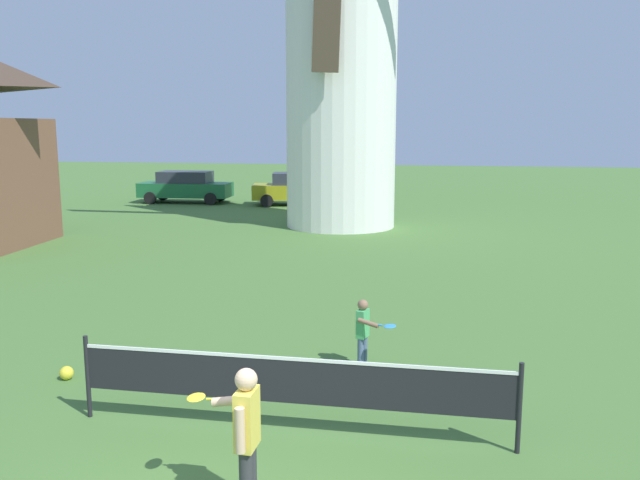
% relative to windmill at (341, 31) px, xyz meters
% --- Properties ---
extents(windmill, '(10.55, 4.78, 16.06)m').
position_rel_windmill_xyz_m(windmill, '(0.00, 0.00, 0.00)').
color(windmill, white).
rests_on(windmill, ground_plane).
extents(tennis_net, '(5.46, 0.06, 1.10)m').
position_rel_windmill_xyz_m(tennis_net, '(1.96, -17.08, -6.48)').
color(tennis_net, black).
rests_on(tennis_net, ground_plane).
extents(player_near, '(0.80, 0.58, 1.47)m').
position_rel_windmill_xyz_m(player_near, '(1.89, -18.74, -6.34)').
color(player_near, '#333338').
rests_on(player_near, ground_plane).
extents(player_far, '(0.66, 0.60, 1.10)m').
position_rel_windmill_xyz_m(player_far, '(2.59, -14.69, -6.54)').
color(player_far, slate).
rests_on(player_far, ground_plane).
extents(stray_ball, '(0.21, 0.21, 0.21)m').
position_rel_windmill_xyz_m(stray_ball, '(-1.75, -15.97, -7.07)').
color(stray_ball, yellow).
rests_on(stray_ball, ground_plane).
extents(parked_car_green, '(4.57, 2.06, 1.56)m').
position_rel_windmill_xyz_m(parked_car_green, '(-8.76, 6.36, -6.36)').
color(parked_car_green, '#1E6638').
rests_on(parked_car_green, ground_plane).
extents(parked_car_mustard, '(4.68, 2.50, 1.56)m').
position_rel_windmill_xyz_m(parked_car_mustard, '(-2.98, 6.39, -6.36)').
color(parked_car_mustard, '#999919').
rests_on(parked_car_mustard, ground_plane).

